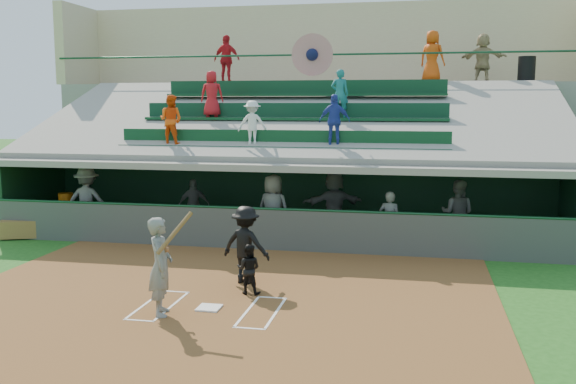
% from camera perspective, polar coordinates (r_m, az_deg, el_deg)
% --- Properties ---
extents(ground, '(100.00, 100.00, 0.00)m').
position_cam_1_polar(ground, '(12.48, -7.02, -10.32)').
color(ground, '#1D5518').
rests_on(ground, ground).
extents(dirt_slab, '(11.00, 9.00, 0.02)m').
position_cam_1_polar(dirt_slab, '(12.93, -6.31, -9.61)').
color(dirt_slab, brown).
rests_on(dirt_slab, ground).
extents(home_plate, '(0.43, 0.43, 0.03)m').
position_cam_1_polar(home_plate, '(12.47, -7.02, -10.17)').
color(home_plate, white).
rests_on(home_plate, dirt_slab).
extents(batters_box_chalk, '(2.65, 1.85, 0.01)m').
position_cam_1_polar(batters_box_chalk, '(12.48, -7.02, -10.22)').
color(batters_box_chalk, white).
rests_on(batters_box_chalk, dirt_slab).
extents(dugout_floor, '(16.00, 3.50, 0.04)m').
position_cam_1_polar(dugout_floor, '(18.78, -0.50, -3.96)').
color(dugout_floor, gray).
rests_on(dugout_floor, ground).
extents(concourse_slab, '(20.00, 3.00, 4.60)m').
position_cam_1_polar(concourse_slab, '(25.07, 2.69, 4.31)').
color(concourse_slab, gray).
rests_on(concourse_slab, ground).
extents(grandstand, '(20.40, 10.40, 7.80)m').
position_cam_1_polar(grandstand, '(22.13, 1.48, 3.73)').
color(grandstand, '#474C47').
rests_on(grandstand, ground).
extents(batter_at_plate, '(0.94, 0.80, 1.95)m').
position_cam_1_polar(batter_at_plate, '(12.04, -11.25, -6.46)').
color(batter_at_plate, '#61645E').
rests_on(batter_at_plate, dirt_slab).
extents(catcher, '(0.51, 0.40, 1.03)m').
position_cam_1_polar(catcher, '(13.19, -3.52, -6.85)').
color(catcher, black).
rests_on(catcher, dirt_slab).
extents(home_umpire, '(1.19, 0.84, 1.68)m').
position_cam_1_polar(home_umpire, '(13.90, -3.77, -4.70)').
color(home_umpire, black).
rests_on(home_umpire, dirt_slab).
extents(dugout_bench, '(15.66, 6.76, 0.50)m').
position_cam_1_polar(dugout_bench, '(19.93, -0.14, -2.47)').
color(dugout_bench, olive).
rests_on(dugout_bench, dugout_floor).
extents(white_table, '(0.79, 0.60, 0.68)m').
position_cam_1_polar(white_table, '(20.72, -18.85, -2.24)').
color(white_table, white).
rests_on(white_table, dugout_floor).
extents(water_cooler, '(0.44, 0.44, 0.44)m').
position_cam_1_polar(water_cooler, '(20.66, -19.13, -0.70)').
color(water_cooler, '#C7620B').
rests_on(water_cooler, white_table).
extents(dugout_player_a, '(1.40, 0.96, 2.00)m').
position_cam_1_polar(dugout_player_a, '(19.69, -17.42, -0.76)').
color(dugout_player_a, '#585A55').
rests_on(dugout_player_a, dugout_floor).
extents(dugout_player_b, '(1.00, 0.66, 1.58)m').
position_cam_1_polar(dugout_player_b, '(19.57, -8.36, -1.15)').
color(dugout_player_b, '#575A55').
rests_on(dugout_player_b, dugout_floor).
extents(dugout_player_c, '(1.05, 0.81, 1.91)m').
position_cam_1_polar(dugout_player_c, '(17.58, -1.32, -1.55)').
color(dugout_player_c, '#555752').
rests_on(dugout_player_c, dugout_floor).
extents(dugout_player_d, '(1.85, 1.25, 1.92)m').
position_cam_1_polar(dugout_player_d, '(18.46, 4.11, -1.10)').
color(dugout_player_d, '#52544F').
rests_on(dugout_player_d, dugout_floor).
extents(dugout_player_e, '(0.62, 0.45, 1.56)m').
position_cam_1_polar(dugout_player_e, '(17.07, 9.00, -2.53)').
color(dugout_player_e, '#585A55').
rests_on(dugout_player_e, dugout_floor).
extents(dugout_player_f, '(1.03, 0.89, 1.81)m').
position_cam_1_polar(dugout_player_f, '(17.83, 14.82, -1.84)').
color(dugout_player_f, '#525450').
rests_on(dugout_player_f, dugout_floor).
extents(trash_bin, '(0.58, 0.58, 0.87)m').
position_cam_1_polar(trash_bin, '(24.03, 20.44, 10.19)').
color(trash_bin, black).
rests_on(trash_bin, concourse_slab).
extents(concourse_staff_a, '(1.13, 0.65, 1.81)m').
position_cam_1_polar(concourse_staff_a, '(24.72, -5.47, 11.66)').
color(concourse_staff_a, red).
rests_on(concourse_staff_a, concourse_slab).
extents(concourse_staff_b, '(1.03, 0.86, 1.81)m').
position_cam_1_polar(concourse_staff_b, '(23.63, 12.70, 11.68)').
color(concourse_staff_b, '#C7440B').
rests_on(concourse_staff_b, concourse_slab).
extents(concourse_staff_c, '(1.69, 0.98, 1.74)m').
position_cam_1_polar(concourse_staff_c, '(24.46, 16.93, 11.31)').
color(concourse_staff_c, tan).
rests_on(concourse_staff_c, concourse_slab).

